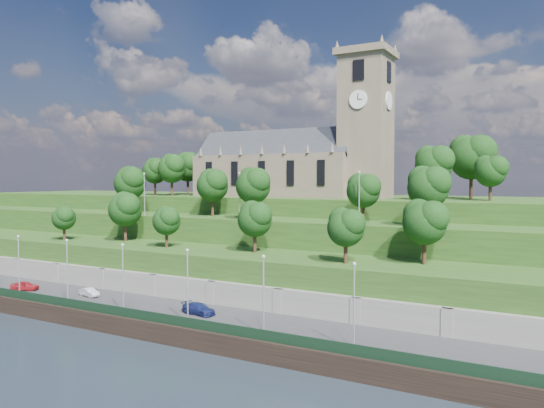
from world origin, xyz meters
The scene contains 17 objects.
ground centered at (0.00, 0.00, 0.00)m, with size 320.00×320.00×0.00m, color black.
promenade centered at (0.00, 6.00, 1.00)m, with size 160.00×12.00×2.00m, color #2D2D30.
quay_wall centered at (0.00, -0.05, 1.10)m, with size 160.00×0.50×2.20m, color black.
fence centered at (0.00, 0.60, 2.60)m, with size 160.00×0.10×1.20m, color black.
retaining_wall centered at (0.00, 11.97, 2.50)m, with size 160.00×2.10×5.00m.
embankment_lower centered at (0.00, 18.00, 4.00)m, with size 160.00×12.00×8.00m, color #224216.
embankment_upper centered at (0.00, 29.00, 6.00)m, with size 160.00×10.00×12.00m, color #224216.
hilltop centered at (0.00, 50.00, 7.50)m, with size 160.00×32.00×15.00m, color #224216.
church centered at (0.79, 45.98, 22.52)m, with size 38.60×12.35×27.60m.
trees_lower centered at (3.07, 18.55, 13.05)m, with size 64.58×9.09×8.32m.
trees_upper centered at (1.12, 28.14, 17.63)m, with size 60.97×8.54×8.86m.
trees_hilltop centered at (4.08, 45.45, 21.36)m, with size 72.34×16.58×11.01m.
lamp_posts_promenade centered at (-2.00, 2.50, 6.86)m, with size 60.36×0.36×8.49m.
lamp_posts_upper centered at (0.00, 26.00, 16.36)m, with size 40.36×0.36×7.51m.
car_left centered at (-23.91, 4.75, 2.68)m, with size 1.61×4.00×1.36m, color #AA1C23.
car_middle centered at (-12.49, 6.54, 2.59)m, with size 1.24×3.56×1.17m, color #98989C.
car_right centered at (6.83, 6.10, 2.67)m, with size 1.88×4.63×1.34m, color navy.
Camera 1 is at (45.49, -45.08, 18.39)m, focal length 35.00 mm.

